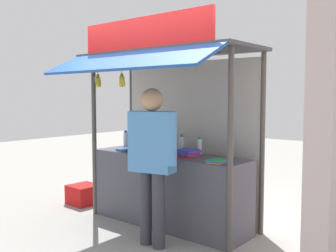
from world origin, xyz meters
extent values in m
plane|color=gray|center=(0.00, 0.00, 0.00)|extent=(20.00, 20.00, 0.00)
cube|color=#4C4C56|center=(0.00, 0.00, 0.45)|extent=(2.11, 0.58, 0.89)
cylinder|color=#4C4742|center=(-1.05, -0.29, 1.05)|extent=(0.06, 0.06, 2.11)
cylinder|color=#4C4742|center=(1.05, -0.29, 1.05)|extent=(0.06, 0.06, 2.11)
cylinder|color=#4C4742|center=(-1.05, 0.43, 1.05)|extent=(0.06, 0.06, 2.11)
cylinder|color=#4C4742|center=(1.05, 0.43, 1.05)|extent=(0.06, 0.06, 2.11)
cube|color=#B7B2A8|center=(0.00, 0.43, 1.03)|extent=(2.07, 0.04, 2.06)
cube|color=#3F3F44|center=(0.00, -0.03, 2.13)|extent=(2.31, 0.92, 0.04)
cube|color=#194799|center=(0.00, -0.74, 1.99)|extent=(2.27, 0.51, 0.26)
cube|color=red|center=(0.00, -0.44, 2.32)|extent=(1.90, 0.04, 0.35)
cylinder|color=#59544C|center=(0.00, -0.39, 2.03)|extent=(2.00, 0.02, 0.02)
cylinder|color=silver|center=(0.06, 0.20, 0.99)|extent=(0.07, 0.07, 0.21)
cylinder|color=#198C33|center=(0.06, 0.20, 1.11)|extent=(0.04, 0.04, 0.03)
cylinder|color=silver|center=(-0.91, 0.16, 0.99)|extent=(0.07, 0.07, 0.20)
cylinder|color=blue|center=(-0.91, 0.16, 1.11)|extent=(0.04, 0.04, 0.03)
cylinder|color=silver|center=(0.34, 0.19, 0.99)|extent=(0.06, 0.06, 0.20)
cylinder|color=#198C33|center=(0.34, 0.19, 1.10)|extent=(0.04, 0.04, 0.03)
cylinder|color=silver|center=(-0.36, 0.03, 1.03)|extent=(0.09, 0.09, 0.27)
cylinder|color=#198C33|center=(-0.36, 0.03, 1.18)|extent=(0.06, 0.06, 0.04)
cube|color=green|center=(-0.61, -0.12, 0.90)|extent=(0.20, 0.25, 0.01)
cube|color=blue|center=(-0.62, -0.11, 0.90)|extent=(0.18, 0.24, 0.01)
cube|color=green|center=(-0.61, -0.11, 0.91)|extent=(0.20, 0.25, 0.01)
cube|color=blue|center=(-0.61, -0.11, 0.92)|extent=(0.18, 0.24, 0.01)
cube|color=purple|center=(-0.11, -0.14, 0.89)|extent=(0.22, 0.30, 0.01)
cube|color=yellow|center=(-0.11, -0.12, 0.90)|extent=(0.23, 0.31, 0.01)
cube|color=green|center=(-0.11, -0.13, 0.91)|extent=(0.22, 0.30, 0.01)
cube|color=white|center=(-0.11, -0.14, 0.92)|extent=(0.21, 0.30, 0.01)
cube|color=yellow|center=(-0.10, -0.13, 0.92)|extent=(0.21, 0.30, 0.01)
cube|color=green|center=(-0.11, -0.14, 0.93)|extent=(0.23, 0.31, 0.01)
cube|color=orange|center=(-0.11, -0.14, 0.94)|extent=(0.23, 0.31, 0.01)
cube|color=red|center=(-0.10, -0.13, 0.95)|extent=(0.23, 0.31, 0.01)
cube|color=red|center=(0.31, -0.02, 0.90)|extent=(0.25, 0.26, 0.01)
cube|color=purple|center=(0.32, 0.00, 0.91)|extent=(0.22, 0.23, 0.01)
cube|color=purple|center=(0.32, 0.00, 0.92)|extent=(0.25, 0.26, 0.01)
cube|color=red|center=(0.31, -0.02, 0.93)|extent=(0.24, 0.25, 0.01)
cube|color=blue|center=(0.30, -0.02, 0.94)|extent=(0.24, 0.26, 0.01)
cube|color=blue|center=(0.32, -0.01, 0.95)|extent=(0.24, 0.25, 0.01)
cube|color=purple|center=(0.32, 0.00, 0.96)|extent=(0.25, 0.26, 0.01)
cube|color=blue|center=(0.30, -0.01, 0.97)|extent=(0.23, 0.24, 0.01)
cube|color=purple|center=(0.82, -0.15, 0.89)|extent=(0.19, 0.25, 0.01)
cube|color=orange|center=(0.83, -0.16, 0.90)|extent=(0.19, 0.25, 0.01)
cube|color=blue|center=(0.83, -0.16, 0.91)|extent=(0.19, 0.25, 0.01)
cube|color=green|center=(0.82, -0.15, 0.92)|extent=(0.17, 0.24, 0.01)
cylinder|color=#332D23|center=(-0.40, -0.39, 1.95)|extent=(0.01, 0.01, 0.13)
cylinder|color=olive|center=(-0.40, -0.39, 1.86)|extent=(0.04, 0.04, 0.04)
ellipsoid|color=yellow|center=(-0.38, -0.39, 1.79)|extent=(0.04, 0.09, 0.14)
ellipsoid|color=yellow|center=(-0.40, -0.38, 1.79)|extent=(0.07, 0.05, 0.14)
ellipsoid|color=yellow|center=(-0.42, -0.38, 1.79)|extent=(0.06, 0.07, 0.15)
ellipsoid|color=yellow|center=(-0.42, -0.40, 1.79)|extent=(0.05, 0.06, 0.14)
ellipsoid|color=yellow|center=(-0.40, -0.41, 1.79)|extent=(0.07, 0.04, 0.14)
cylinder|color=#332D23|center=(-0.84, -0.39, 1.95)|extent=(0.01, 0.01, 0.12)
cylinder|color=olive|center=(-0.84, -0.39, 1.87)|extent=(0.04, 0.04, 0.04)
ellipsoid|color=yellow|center=(-0.82, -0.39, 1.79)|extent=(0.03, 0.07, 0.15)
ellipsoid|color=yellow|center=(-0.82, -0.38, 1.79)|extent=(0.06, 0.07, 0.15)
ellipsoid|color=yellow|center=(-0.84, -0.38, 1.79)|extent=(0.06, 0.03, 0.15)
ellipsoid|color=yellow|center=(-0.86, -0.37, 1.79)|extent=(0.06, 0.06, 0.15)
ellipsoid|color=yellow|center=(-0.86, -0.39, 1.79)|extent=(0.03, 0.06, 0.15)
ellipsoid|color=yellow|center=(-0.86, -0.40, 1.79)|extent=(0.05, 0.05, 0.15)
ellipsoid|color=yellow|center=(-0.84, -0.42, 1.79)|extent=(0.08, 0.03, 0.14)
ellipsoid|color=yellow|center=(-0.83, -0.41, 1.79)|extent=(0.06, 0.06, 0.15)
cylinder|color=#383842|center=(0.23, -0.65, 0.40)|extent=(0.13, 0.13, 0.81)
cylinder|color=#383842|center=(0.41, -0.65, 0.40)|extent=(0.13, 0.13, 0.81)
cube|color=#4C8CCC|center=(0.32, -0.65, 1.13)|extent=(0.51, 0.30, 0.64)
cylinder|color=#4C8CCC|center=(0.05, -0.65, 1.18)|extent=(0.10, 0.10, 0.54)
cylinder|color=#4C8CCC|center=(0.59, -0.65, 1.18)|extent=(0.10, 0.10, 0.54)
sphere|color=tan|center=(0.32, -0.65, 1.57)|extent=(0.24, 0.24, 0.24)
cube|color=red|center=(-1.58, -0.07, 0.14)|extent=(0.42, 0.42, 0.28)
camera|label=1|loc=(3.05, -3.69, 1.61)|focal=41.70mm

